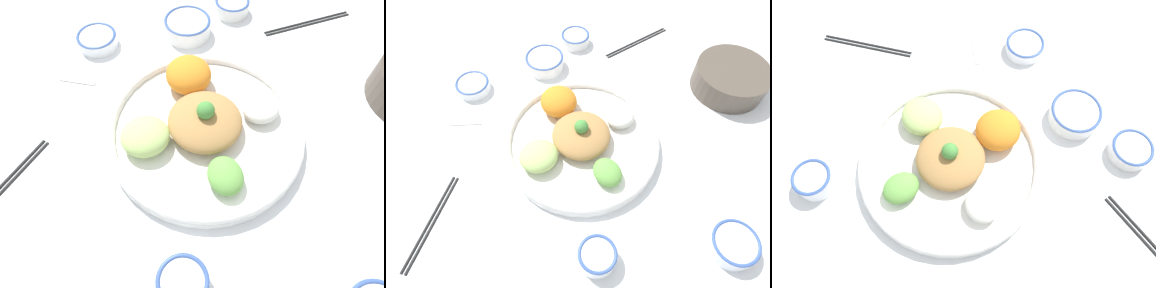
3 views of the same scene
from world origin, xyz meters
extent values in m
plane|color=white|center=(0.00, 0.00, 0.00)|extent=(2.40, 2.40, 0.00)
cylinder|color=white|center=(-0.04, 0.01, 0.01)|extent=(0.39, 0.39, 0.02)
torus|color=white|center=(-0.04, 0.01, 0.03)|extent=(0.39, 0.39, 0.02)
ellipsoid|color=#6BAD4C|center=(-0.07, -0.10, 0.04)|extent=(0.08, 0.09, 0.04)
ellipsoid|color=white|center=(0.07, -0.03, 0.04)|extent=(0.09, 0.09, 0.04)
ellipsoid|color=orange|center=(0.00, 0.12, 0.05)|extent=(0.12, 0.12, 0.06)
ellipsoid|color=#B7DB7A|center=(-0.15, 0.04, 0.04)|extent=(0.12, 0.11, 0.05)
ellipsoid|color=#AD7F47|center=(-0.04, 0.01, 0.05)|extent=(0.14, 0.14, 0.05)
sphere|color=#478E3D|center=(-0.04, 0.01, 0.08)|extent=(0.03, 0.03, 0.03)
cylinder|color=white|center=(0.10, 0.28, 0.02)|extent=(0.11, 0.11, 0.04)
torus|color=#38569E|center=(0.10, 0.28, 0.04)|extent=(0.11, 0.11, 0.01)
cylinder|color=maroon|center=(0.10, 0.28, 0.04)|extent=(0.09, 0.09, 0.00)
cylinder|color=white|center=(-0.23, -0.21, 0.02)|extent=(0.08, 0.08, 0.04)
torus|color=#38569E|center=(-0.23, -0.21, 0.04)|extent=(0.08, 0.08, 0.01)
cylinder|color=#DBB251|center=(-0.23, -0.21, 0.04)|extent=(0.07, 0.07, 0.00)
cylinder|color=white|center=(-0.10, 0.37, 0.01)|extent=(0.10, 0.10, 0.03)
torus|color=#38569E|center=(-0.10, 0.37, 0.03)|extent=(0.10, 0.10, 0.01)
cylinder|color=white|center=(-0.10, 0.37, 0.02)|extent=(0.08, 0.08, 0.00)
cylinder|color=white|center=(-0.02, -0.40, 0.02)|extent=(0.10, 0.10, 0.04)
torus|color=#38569E|center=(-0.02, -0.40, 0.04)|extent=(0.10, 0.10, 0.01)
cylinder|color=maroon|center=(-0.02, -0.40, 0.03)|extent=(0.08, 0.08, 0.00)
cylinder|color=white|center=(0.25, 0.28, 0.02)|extent=(0.09, 0.09, 0.03)
torus|color=#38569E|center=(0.25, 0.28, 0.03)|extent=(0.09, 0.09, 0.01)
cylinder|color=white|center=(0.25, 0.28, 0.03)|extent=(0.07, 0.07, 0.00)
cylinder|color=#51473D|center=(0.39, -0.18, 0.04)|extent=(0.20, 0.20, 0.07)
ellipsoid|color=tan|center=(0.39, -0.18, 0.06)|extent=(0.17, 0.17, 0.03)
cylinder|color=black|center=(-0.42, 0.12, 0.00)|extent=(0.21, 0.11, 0.01)
cylinder|color=black|center=(-0.42, 0.13, 0.00)|extent=(0.21, 0.11, 0.01)
cylinder|color=black|center=(0.38, 0.13, 0.00)|extent=(0.24, 0.07, 0.01)
cylinder|color=black|center=(0.38, 0.14, 0.00)|extent=(0.24, 0.07, 0.01)
cube|color=beige|center=(-0.19, 0.29, 0.00)|extent=(0.07, 0.07, 0.01)
ellipsoid|color=beige|center=(-0.23, 0.33, 0.00)|extent=(0.05, 0.05, 0.01)
camera|label=1|loc=(-0.26, -0.27, 0.55)|focal=30.00mm
camera|label=2|loc=(-0.38, -0.28, 0.70)|focal=30.00mm
camera|label=3|loc=(0.18, -0.21, 0.76)|focal=35.00mm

